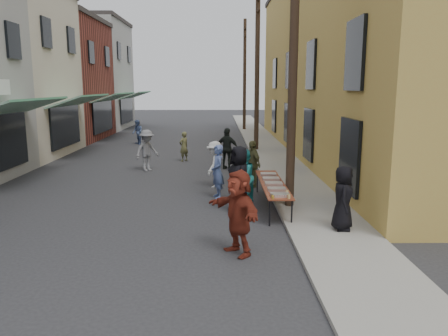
{
  "coord_description": "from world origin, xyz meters",
  "views": [
    {
      "loc": [
        2.19,
        -9.69,
        3.61
      ],
      "look_at": [
        2.33,
        2.69,
        1.3
      ],
      "focal_mm": 35.0,
      "sensor_mm": 36.0,
      "label": 1
    }
  ],
  "objects_px": {
    "utility_pole_far": "(245,76)",
    "server": "(343,198)",
    "utility_pole_near": "(293,55)",
    "guest_front_a": "(239,179)",
    "serving_table": "(272,184)",
    "utility_pole_mid": "(257,70)",
    "catering_tray_sausage": "(280,195)",
    "guest_front_c": "(244,177)"
  },
  "relations": [
    {
      "from": "utility_pole_near",
      "to": "guest_front_c",
      "type": "relative_size",
      "value": 5.29
    },
    {
      "from": "utility_pole_near",
      "to": "guest_front_a",
      "type": "bearing_deg",
      "value": -167.37
    },
    {
      "from": "utility_pole_near",
      "to": "serving_table",
      "type": "distance_m",
      "value": 3.82
    },
    {
      "from": "utility_pole_mid",
      "to": "serving_table",
      "type": "relative_size",
      "value": 2.25
    },
    {
      "from": "guest_front_a",
      "to": "server",
      "type": "xyz_separation_m",
      "value": [
        2.48,
        -1.93,
        -0.07
      ]
    },
    {
      "from": "utility_pole_far",
      "to": "serving_table",
      "type": "relative_size",
      "value": 2.25
    },
    {
      "from": "utility_pole_near",
      "to": "utility_pole_mid",
      "type": "xyz_separation_m",
      "value": [
        0.0,
        12.0,
        0.0
      ]
    },
    {
      "from": "catering_tray_sausage",
      "to": "server",
      "type": "distance_m",
      "value": 1.66
    },
    {
      "from": "utility_pole_far",
      "to": "server",
      "type": "distance_m",
      "value": 26.53
    },
    {
      "from": "serving_table",
      "to": "guest_front_a",
      "type": "xyz_separation_m",
      "value": [
        -1.03,
        -0.53,
        0.26
      ]
    },
    {
      "from": "server",
      "to": "guest_front_a",
      "type": "bearing_deg",
      "value": 66.12
    },
    {
      "from": "catering_tray_sausage",
      "to": "server",
      "type": "height_order",
      "value": "server"
    },
    {
      "from": "catering_tray_sausage",
      "to": "utility_pole_mid",
      "type": "bearing_deg",
      "value": 87.87
    },
    {
      "from": "serving_table",
      "to": "server",
      "type": "relative_size",
      "value": 2.48
    },
    {
      "from": "catering_tray_sausage",
      "to": "utility_pole_far",
      "type": "bearing_deg",
      "value": 88.88
    },
    {
      "from": "guest_front_c",
      "to": "server",
      "type": "relative_size",
      "value": 1.05
    },
    {
      "from": "utility_pole_near",
      "to": "server",
      "type": "height_order",
      "value": "utility_pole_near"
    },
    {
      "from": "utility_pole_near",
      "to": "guest_front_c",
      "type": "distance_m",
      "value": 3.94
    },
    {
      "from": "guest_front_a",
      "to": "server",
      "type": "bearing_deg",
      "value": 31.21
    },
    {
      "from": "utility_pole_near",
      "to": "utility_pole_far",
      "type": "bearing_deg",
      "value": 90.0
    },
    {
      "from": "guest_front_a",
      "to": "guest_front_c",
      "type": "relative_size",
      "value": 1.14
    },
    {
      "from": "utility_pole_near",
      "to": "server",
      "type": "relative_size",
      "value": 5.58
    },
    {
      "from": "utility_pole_near",
      "to": "utility_pole_mid",
      "type": "relative_size",
      "value": 1.0
    },
    {
      "from": "serving_table",
      "to": "guest_front_a",
      "type": "bearing_deg",
      "value": -153.05
    },
    {
      "from": "utility_pole_mid",
      "to": "guest_front_c",
      "type": "xyz_separation_m",
      "value": [
        -1.34,
        -11.38,
        -3.65
      ]
    },
    {
      "from": "utility_pole_far",
      "to": "server",
      "type": "xyz_separation_m",
      "value": [
        0.95,
        -26.27,
        -3.59
      ]
    },
    {
      "from": "guest_front_c",
      "to": "server",
      "type": "bearing_deg",
      "value": 65.97
    },
    {
      "from": "utility_pole_far",
      "to": "guest_front_c",
      "type": "xyz_separation_m",
      "value": [
        -1.34,
        -23.38,
        -3.65
      ]
    },
    {
      "from": "utility_pole_near",
      "to": "utility_pole_mid",
      "type": "bearing_deg",
      "value": 90.0
    },
    {
      "from": "utility_pole_mid",
      "to": "utility_pole_far",
      "type": "relative_size",
      "value": 1.0
    },
    {
      "from": "serving_table",
      "to": "guest_front_c",
      "type": "xyz_separation_m",
      "value": [
        -0.84,
        0.44,
        0.14
      ]
    },
    {
      "from": "utility_pole_near",
      "to": "server",
      "type": "xyz_separation_m",
      "value": [
        0.95,
        -2.27,
        -3.59
      ]
    },
    {
      "from": "utility_pole_mid",
      "to": "serving_table",
      "type": "bearing_deg",
      "value": -92.42
    },
    {
      "from": "utility_pole_far",
      "to": "guest_front_a",
      "type": "xyz_separation_m",
      "value": [
        -1.53,
        -24.34,
        -3.53
      ]
    },
    {
      "from": "guest_front_a",
      "to": "guest_front_c",
      "type": "height_order",
      "value": "guest_front_a"
    },
    {
      "from": "utility_pole_mid",
      "to": "server",
      "type": "height_order",
      "value": "utility_pole_mid"
    },
    {
      "from": "utility_pole_far",
      "to": "catering_tray_sausage",
      "type": "relative_size",
      "value": 18.0
    },
    {
      "from": "utility_pole_far",
      "to": "guest_front_a",
      "type": "bearing_deg",
      "value": -93.61
    },
    {
      "from": "serving_table",
      "to": "catering_tray_sausage",
      "type": "height_order",
      "value": "catering_tray_sausage"
    },
    {
      "from": "serving_table",
      "to": "catering_tray_sausage",
      "type": "distance_m",
      "value": 1.65
    },
    {
      "from": "guest_front_c",
      "to": "catering_tray_sausage",
      "type": "bearing_deg",
      "value": 49.56
    },
    {
      "from": "serving_table",
      "to": "server",
      "type": "distance_m",
      "value": 2.86
    }
  ]
}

